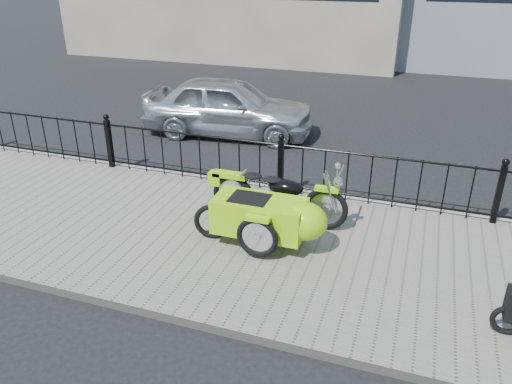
% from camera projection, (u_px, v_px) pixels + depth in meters
% --- Properties ---
extents(ground, '(120.00, 120.00, 0.00)m').
position_uv_depth(ground, '(256.00, 231.00, 7.87)').
color(ground, black).
rests_on(ground, ground).
extents(sidewalk, '(30.00, 3.80, 0.12)m').
position_uv_depth(sidewalk, '(245.00, 243.00, 7.41)').
color(sidewalk, gray).
rests_on(sidewalk, ground).
extents(curb, '(30.00, 0.10, 0.12)m').
position_uv_depth(curb, '(282.00, 191.00, 9.07)').
color(curb, gray).
rests_on(curb, ground).
extents(iron_fence, '(14.11, 0.11, 1.08)m').
position_uv_depth(iron_fence, '(281.00, 167.00, 8.72)').
color(iron_fence, black).
rests_on(iron_fence, sidewalk).
extents(motorcycle_sidecar, '(2.28, 1.48, 0.98)m').
position_uv_depth(motorcycle_sidecar, '(274.00, 213.00, 7.14)').
color(motorcycle_sidecar, black).
rests_on(motorcycle_sidecar, sidewalk).
extents(spare_tire, '(0.56, 0.21, 0.56)m').
position_uv_depth(spare_tire, '(213.00, 222.00, 7.32)').
color(spare_tire, black).
rests_on(spare_tire, sidewalk).
extents(sedan_car, '(4.19, 2.03, 1.38)m').
position_uv_depth(sedan_car, '(229.00, 106.00, 11.84)').
color(sedan_car, silver).
rests_on(sedan_car, ground).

